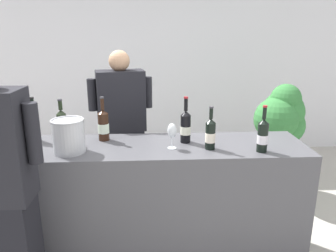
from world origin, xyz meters
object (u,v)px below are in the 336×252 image
at_px(wine_bottle_3, 62,125).
at_px(ice_bucket, 68,136).
at_px(wine_bottle_2, 186,126).
at_px(person_server, 122,141).
at_px(wine_bottle_4, 263,135).
at_px(wine_bottle_0, 103,125).
at_px(wine_bottle_5, 35,125).
at_px(wine_glass, 172,132).
at_px(potted_shrub, 280,124).
at_px(person_guest, 0,208).
at_px(wine_bottle_1, 210,134).

height_order(wine_bottle_3, ice_bucket, wine_bottle_3).
distance_m(wine_bottle_2, person_server, 0.86).
height_order(wine_bottle_3, wine_bottle_4, wine_bottle_4).
relative_size(wine_bottle_0, wine_bottle_4, 1.03).
height_order(wine_bottle_5, person_server, person_server).
distance_m(wine_bottle_3, wine_glass, 0.87).
bearing_deg(person_server, potted_shrub, 15.20).
xyz_separation_m(wine_bottle_5, person_guest, (0.03, -0.77, -0.28)).
bearing_deg(wine_bottle_4, wine_glass, 170.96).
xyz_separation_m(wine_bottle_2, wine_bottle_3, (-0.95, 0.08, -0.00)).
relative_size(wine_bottle_1, wine_bottle_3, 0.95).
relative_size(person_server, potted_shrub, 1.30).
distance_m(wine_bottle_1, ice_bucket, 1.01).
distance_m(wine_bottle_1, wine_bottle_4, 0.37).
bearing_deg(person_server, ice_bucket, -111.70).
bearing_deg(potted_shrub, wine_bottle_5, -157.49).
relative_size(wine_bottle_0, ice_bucket, 1.43).
relative_size(wine_glass, ice_bucket, 0.78).
relative_size(wine_bottle_1, person_guest, 0.19).
distance_m(wine_bottle_3, person_guest, 0.83).
relative_size(wine_bottle_2, person_server, 0.22).
height_order(wine_bottle_1, wine_bottle_2, wine_bottle_2).
bearing_deg(wine_bottle_3, wine_bottle_4, -12.08).
distance_m(wine_glass, person_guest, 1.19).
bearing_deg(ice_bucket, wine_bottle_1, 0.74).
relative_size(person_guest, potted_shrub, 1.35).
bearing_deg(wine_bottle_3, wine_bottle_0, 1.10).
xyz_separation_m(wine_glass, potted_shrub, (1.29, 1.20, -0.30)).
bearing_deg(wine_bottle_2, wine_glass, -130.28).
bearing_deg(wine_glass, potted_shrub, 42.79).
height_order(wine_bottle_5, person_guest, person_guest).
relative_size(wine_bottle_5, wine_glass, 1.84).
relative_size(wine_bottle_1, potted_shrub, 0.25).
relative_size(wine_bottle_2, wine_bottle_4, 1.06).
relative_size(wine_bottle_3, wine_glass, 1.75).
xyz_separation_m(wine_bottle_1, potted_shrub, (1.01, 1.22, -0.28)).
distance_m(wine_bottle_1, potted_shrub, 1.61).
xyz_separation_m(wine_bottle_3, wine_bottle_5, (-0.21, 0.01, 0.00)).
height_order(ice_bucket, person_server, person_server).
distance_m(wine_bottle_4, ice_bucket, 1.37).
xyz_separation_m(wine_bottle_4, potted_shrub, (0.65, 1.30, -0.29)).
bearing_deg(wine_bottle_1, wine_bottle_5, 169.32).
height_order(wine_bottle_1, wine_bottle_4, wine_bottle_4).
xyz_separation_m(wine_bottle_4, person_guest, (-1.66, -0.44, -0.27)).
bearing_deg(ice_bucket, wine_bottle_0, 51.26).
bearing_deg(wine_bottle_2, person_guest, -149.30).
distance_m(wine_bottle_2, person_guest, 1.35).
bearing_deg(wine_bottle_2, wine_bottle_4, -24.18).
bearing_deg(wine_bottle_1, wine_bottle_2, 135.61).
distance_m(wine_bottle_2, potted_shrub, 1.61).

